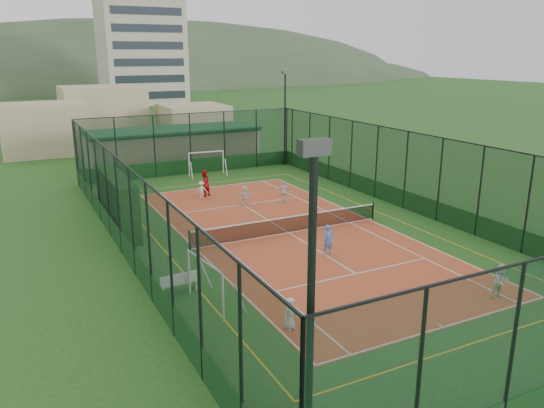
# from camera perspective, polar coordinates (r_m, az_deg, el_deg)

# --- Properties ---
(ground) EXTENTS (300.00, 300.00, 0.00)m
(ground) POSITION_cam_1_polar(r_m,az_deg,el_deg) (29.74, 1.83, -3.13)
(ground) COLOR #20531C
(ground) RESTS_ON ground
(court_slab) EXTENTS (11.17, 23.97, 0.01)m
(court_slab) POSITION_cam_1_polar(r_m,az_deg,el_deg) (29.74, 1.83, -3.12)
(court_slab) COLOR #BC4229
(court_slab) RESTS_ON ground
(tennis_net) EXTENTS (11.67, 0.12, 1.06)m
(tennis_net) POSITION_cam_1_polar(r_m,az_deg,el_deg) (29.57, 1.84, -2.16)
(tennis_net) COLOR black
(tennis_net) RESTS_ON ground
(perimeter_fence) EXTENTS (18.12, 34.12, 5.00)m
(perimeter_fence) POSITION_cam_1_polar(r_m,az_deg,el_deg) (29.02, 1.87, 1.54)
(perimeter_fence) COLOR black
(perimeter_fence) RESTS_ON ground
(floodlight_sw) EXTENTS (0.60, 0.26, 8.25)m
(floodlight_sw) POSITION_cam_1_polar(r_m,az_deg,el_deg) (10.97, 4.10, -14.82)
(floodlight_sw) COLOR black
(floodlight_sw) RESTS_ON ground
(floodlight_ne) EXTENTS (0.60, 0.26, 8.25)m
(floodlight_ne) POSITION_cam_1_polar(r_m,az_deg,el_deg) (47.13, 1.40, 9.14)
(floodlight_ne) COLOR black
(floodlight_ne) RESTS_ON ground
(clubhouse) EXTENTS (15.20, 7.20, 3.15)m
(clubhouse) POSITION_cam_1_polar(r_m,az_deg,el_deg) (49.24, -10.56, 6.17)
(clubhouse) COLOR tan
(clubhouse) RESTS_ON ground
(apartment_tower) EXTENTS (15.00, 12.00, 30.00)m
(apartment_tower) POSITION_cam_1_polar(r_m,az_deg,el_deg) (109.78, -14.05, 18.28)
(apartment_tower) COLOR beige
(apartment_tower) RESTS_ON ground
(distant_hills) EXTENTS (200.00, 60.00, 24.00)m
(distant_hills) POSITION_cam_1_polar(r_m,az_deg,el_deg) (175.44, -22.83, 11.58)
(distant_hills) COLOR #384C33
(distant_hills) RESTS_ON ground
(hedge_left) EXTENTS (1.07, 7.11, 3.11)m
(hedge_left) POSITION_cam_1_polar(r_m,az_deg,el_deg) (31.46, -16.32, 0.25)
(hedge_left) COLOR black
(hedge_left) RESTS_ON ground
(white_bench) EXTENTS (1.69, 0.57, 0.94)m
(white_bench) POSITION_cam_1_polar(r_m,az_deg,el_deg) (22.80, -10.04, -8.26)
(white_bench) COLOR white
(white_bench) RESTS_ON ground
(futsal_goal_near) EXTENTS (3.09, 1.24, 1.94)m
(futsal_goal_near) POSITION_cam_1_polar(r_m,az_deg,el_deg) (21.20, -7.23, -8.58)
(futsal_goal_near) COLOR white
(futsal_goal_near) RESTS_ON ground
(futsal_goal_far) EXTENTS (3.05, 1.09, 1.93)m
(futsal_goal_far) POSITION_cam_1_polar(r_m,az_deg,el_deg) (43.88, -7.08, 4.33)
(futsal_goal_far) COLOR white
(futsal_goal_far) RESTS_ON ground
(child_near_left) EXTENTS (0.65, 0.47, 1.22)m
(child_near_left) POSITION_cam_1_polar(r_m,az_deg,el_deg) (19.63, 1.98, -11.69)
(child_near_left) COLOR silver
(child_near_left) RESTS_ON court_slab
(child_near_mid) EXTENTS (0.57, 0.38, 1.55)m
(child_near_mid) POSITION_cam_1_polar(r_m,az_deg,el_deg) (26.49, 6.08, -3.86)
(child_near_mid) COLOR #4C85D9
(child_near_mid) RESTS_ON court_slab
(child_near_right) EXTENTS (0.77, 0.63, 1.45)m
(child_near_right) POSITION_cam_1_polar(r_m,az_deg,el_deg) (23.78, 23.41, -7.65)
(child_near_right) COLOR silver
(child_near_right) RESTS_ON court_slab
(child_far_left) EXTENTS (0.80, 0.48, 1.20)m
(child_far_left) POSITION_cam_1_polar(r_m,az_deg,el_deg) (36.92, -7.61, 1.53)
(child_far_left) COLOR white
(child_far_left) RESTS_ON court_slab
(child_far_right) EXTENTS (0.95, 0.63, 1.50)m
(child_far_right) POSITION_cam_1_polar(r_m,az_deg,el_deg) (35.46, 1.30, 1.31)
(child_far_right) COLOR white
(child_far_right) RESTS_ON court_slab
(child_far_back) EXTENTS (1.23, 0.45, 1.30)m
(child_far_back) POSITION_cam_1_polar(r_m,az_deg,el_deg) (35.03, -2.94, 0.94)
(child_far_back) COLOR white
(child_far_back) RESTS_ON court_slab
(coach) EXTENTS (1.14, 1.06, 1.88)m
(coach) POSITION_cam_1_polar(r_m,az_deg,el_deg) (37.30, -7.32, 2.23)
(coach) COLOR #B31318
(coach) RESTS_ON court_slab
(tennis_balls) EXTENTS (3.69, 1.12, 0.07)m
(tennis_balls) POSITION_cam_1_polar(r_m,az_deg,el_deg) (31.50, 2.03, -1.95)
(tennis_balls) COLOR #CCE033
(tennis_balls) RESTS_ON court_slab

